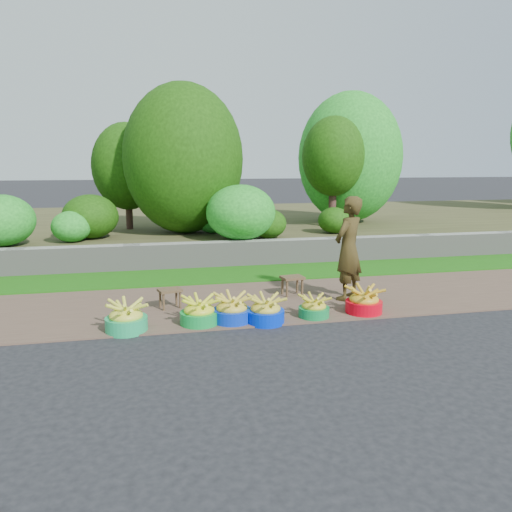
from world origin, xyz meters
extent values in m
plane|color=black|center=(0.00, 0.00, 0.00)|extent=(120.00, 120.00, 0.00)
cube|color=brown|center=(0.00, 1.25, 0.01)|extent=(80.00, 2.50, 0.02)
cube|color=#1B5F0F|center=(0.00, 3.25, 0.02)|extent=(80.00, 1.50, 0.04)
cube|color=gray|center=(0.00, 4.10, 0.28)|extent=(80.00, 0.35, 0.55)
cube|color=#434223|center=(0.00, 9.00, 0.25)|extent=(80.00, 10.00, 0.50)
cylinder|color=#3F2620|center=(3.84, 7.25, 0.99)|extent=(0.17, 0.17, 0.97)
ellipsoid|color=green|center=(3.84, 7.25, 2.36)|extent=(2.94, 2.94, 3.68)
cylinder|color=#3F2620|center=(3.00, 6.33, 1.19)|extent=(0.20, 0.20, 1.37)
ellipsoid|color=#1B490A|center=(3.00, 6.33, 2.38)|extent=(1.68, 1.68, 2.10)
cylinder|color=#3F2620|center=(-2.34, 7.05, 1.04)|extent=(0.18, 0.18, 1.09)
ellipsoid|color=#1B490A|center=(-2.34, 7.05, 2.12)|extent=(1.78, 1.78, 2.23)
cylinder|color=#3F2620|center=(-0.97, 6.05, 0.97)|extent=(0.16, 0.16, 0.93)
ellipsoid|color=#1B490A|center=(-0.97, 6.05, 2.30)|extent=(2.90, 2.90, 3.62)
ellipsoid|color=green|center=(-3.52, 5.08, 0.84)|extent=(0.85, 0.85, 0.68)
ellipsoid|color=#1B490A|center=(-3.15, 5.53, 1.00)|extent=(1.26, 1.26, 1.01)
ellipsoid|color=green|center=(-4.84, 4.82, 1.04)|extent=(1.34, 1.34, 1.07)
ellipsoid|color=#1B490A|center=(2.61, 5.15, 0.82)|extent=(0.80, 0.80, 0.64)
ellipsoid|color=green|center=(-0.30, 5.84, 0.87)|extent=(0.93, 0.93, 0.74)
ellipsoid|color=green|center=(0.16, 4.56, 1.12)|extent=(1.55, 1.55, 1.24)
ellipsoid|color=#1B490A|center=(0.82, 4.70, 0.84)|extent=(0.85, 0.85, 0.68)
cylinder|color=#1AA15C|center=(-2.21, 0.23, 0.10)|extent=(0.56, 0.56, 0.20)
ellipsoid|color=gold|center=(-2.21, 0.23, 0.26)|extent=(0.49, 0.49, 0.32)
cylinder|color=#0E9137|center=(-1.23, 0.30, 0.10)|extent=(0.53, 0.53, 0.19)
ellipsoid|color=#CDD324|center=(-1.23, 0.30, 0.25)|extent=(0.47, 0.47, 0.30)
cylinder|color=#082DBF|center=(-0.77, 0.31, 0.10)|extent=(0.55, 0.55, 0.20)
ellipsoid|color=gold|center=(-0.77, 0.31, 0.25)|extent=(0.48, 0.48, 0.31)
cylinder|color=#0028D8|center=(-0.31, 0.18, 0.10)|extent=(0.53, 0.53, 0.19)
ellipsoid|color=gold|center=(-0.31, 0.18, 0.24)|extent=(0.47, 0.47, 0.30)
cylinder|color=#0E813A|center=(0.43, 0.26, 0.08)|extent=(0.45, 0.45, 0.16)
ellipsoid|color=gold|center=(0.43, 0.26, 0.21)|extent=(0.39, 0.39, 0.26)
cylinder|color=red|center=(1.23, 0.30, 0.10)|extent=(0.54, 0.54, 0.20)
ellipsoid|color=gold|center=(1.23, 0.30, 0.25)|extent=(0.48, 0.48, 0.31)
cube|color=#4E3A25|center=(-1.59, 1.15, 0.30)|extent=(0.40, 0.34, 0.04)
cylinder|color=#4E3A25|center=(-1.69, 1.03, 0.15)|extent=(0.04, 0.04, 0.26)
cylinder|color=#4E3A25|center=(-1.44, 1.10, 0.15)|extent=(0.04, 0.04, 0.26)
cylinder|color=#4E3A25|center=(-1.74, 1.20, 0.15)|extent=(0.04, 0.04, 0.26)
cylinder|color=#4E3A25|center=(-1.49, 1.27, 0.15)|extent=(0.04, 0.04, 0.26)
cube|color=#4E3A25|center=(0.46, 1.48, 0.32)|extent=(0.40, 0.33, 0.04)
cylinder|color=#4E3A25|center=(0.34, 1.37, 0.16)|extent=(0.04, 0.04, 0.28)
cylinder|color=#4E3A25|center=(0.62, 1.41, 0.16)|extent=(0.04, 0.04, 0.28)
cylinder|color=#4E3A25|center=(0.31, 1.56, 0.16)|extent=(0.04, 0.04, 0.28)
cylinder|color=#4E3A25|center=(0.59, 1.60, 0.16)|extent=(0.04, 0.04, 0.28)
imported|color=black|center=(1.27, 1.05, 0.86)|extent=(0.73, 0.70, 1.68)
camera|label=1|loc=(-1.88, -6.36, 2.23)|focal=35.00mm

